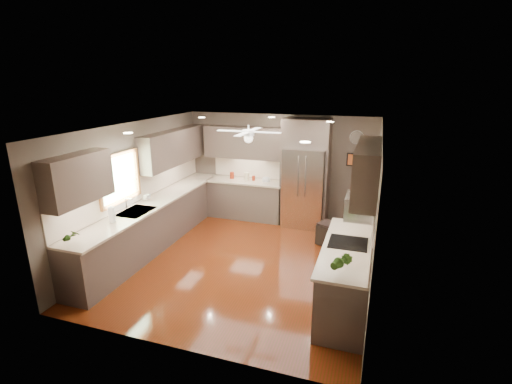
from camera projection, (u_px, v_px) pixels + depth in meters
The scene contains 27 objects.
floor at pixel (244, 260), 6.98m from camera, with size 5.00×5.00×0.00m, color #492209.
ceiling at pixel (243, 127), 6.25m from camera, with size 5.00×5.00×0.00m, color white.
wall_back at pixel (279, 167), 8.89m from camera, with size 4.50×4.50×0.00m, color brown.
wall_front at pixel (170, 259), 4.34m from camera, with size 4.50×4.50×0.00m, color brown.
wall_left at pixel (136, 186), 7.28m from camera, with size 5.00×5.00×0.00m, color brown.
wall_right at pixel (375, 211), 5.94m from camera, with size 5.00×5.00×0.00m, color brown.
canister_a at pixel (232, 175), 9.06m from camera, with size 0.10×0.10×0.16m, color maroon.
canister_c at pixel (247, 177), 8.90m from camera, with size 0.12×0.12×0.20m, color beige.
canister_d at pixel (254, 178), 8.88m from camera, with size 0.08×0.08×0.12m, color maroon.
soap_bottle at pixel (147, 197), 7.38m from camera, with size 0.08×0.08×0.18m, color white.
potted_plant_left at pixel (71, 236), 5.40m from camera, with size 0.16×0.11×0.30m, color #284F16.
potted_plant_right at pixel (341, 263), 4.57m from camera, with size 0.18×0.14×0.32m, color #284F16.
bowl at pixel (266, 181), 8.77m from camera, with size 0.20×0.20×0.05m, color beige.
left_run at pixel (156, 222), 7.55m from camera, with size 0.65×4.70×1.45m.
back_run at pixel (247, 198), 9.06m from camera, with size 1.85×0.65×1.45m.
uppers at pixel (220, 153), 7.30m from camera, with size 4.50×4.70×0.95m.
window at pixel (119, 178), 6.73m from camera, with size 0.05×1.12×0.92m.
sink at pixel (136, 213), 6.83m from camera, with size 0.50×0.70×0.32m.
refrigerator at pixel (305, 175), 8.38m from camera, with size 1.06×0.75×2.45m.
right_run at pixel (347, 274), 5.53m from camera, with size 0.70×2.20×1.45m.
microwave at pixel (360, 206), 5.44m from camera, with size 0.43×0.55×0.34m.
ceiling_fan at pixel (248, 134), 6.57m from camera, with size 1.18×1.18×0.32m.
recessed_lights at pixel (248, 125), 6.63m from camera, with size 2.84×3.14×0.01m.
wall_clock at pixel (357, 137), 8.12m from camera, with size 0.30×0.03×0.30m.
framed_print at pixel (355, 160), 8.26m from camera, with size 0.36×0.03×0.30m.
stool at pixel (328, 234), 7.59m from camera, with size 0.50×0.50×0.46m.
paper_towel at pixel (112, 215), 6.25m from camera, with size 0.11×0.11×0.28m.
Camera 1 is at (2.17, -5.91, 3.27)m, focal length 26.00 mm.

